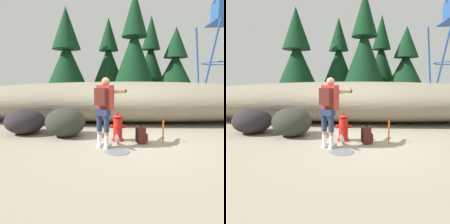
% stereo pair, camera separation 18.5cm
% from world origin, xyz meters
% --- Properties ---
extents(ground_plane, '(56.00, 56.00, 0.04)m').
position_xyz_m(ground_plane, '(0.00, 0.00, -0.02)').
color(ground_plane, gray).
extents(dirt_embankment, '(16.87, 3.20, 1.62)m').
position_xyz_m(dirt_embankment, '(0.00, 3.31, 0.81)').
color(dirt_embankment, gray).
rests_on(dirt_embankment, ground_plane).
extents(fire_hydrant, '(0.43, 0.38, 0.76)m').
position_xyz_m(fire_hydrant, '(-0.29, 0.19, 0.35)').
color(fire_hydrant, red).
rests_on(fire_hydrant, ground_plane).
extents(hydrant_water_jet, '(0.59, 1.14, 0.54)m').
position_xyz_m(hydrant_water_jet, '(-0.29, -0.52, 0.12)').
color(hydrant_water_jet, silver).
rests_on(hydrant_water_jet, ground_plane).
extents(utility_worker, '(0.78, 1.04, 1.70)m').
position_xyz_m(utility_worker, '(-0.59, -0.43, 1.07)').
color(utility_worker, beige).
rests_on(utility_worker, ground_plane).
extents(spare_backpack, '(0.31, 0.32, 0.47)m').
position_xyz_m(spare_backpack, '(0.33, -0.02, 0.22)').
color(spare_backpack, '#511E19').
rests_on(spare_backpack, ground_plane).
extents(boulder_large, '(1.46, 1.42, 0.85)m').
position_xyz_m(boulder_large, '(-1.84, 0.61, 0.43)').
color(boulder_large, '#2B2F27').
rests_on(boulder_large, ground_plane).
extents(boulder_mid, '(1.64, 1.62, 0.78)m').
position_xyz_m(boulder_mid, '(-3.18, 0.90, 0.39)').
color(boulder_mid, '#262226').
rests_on(boulder_mid, ground_plane).
extents(pine_tree_far_left, '(2.89, 2.89, 6.47)m').
position_xyz_m(pine_tree_far_left, '(-3.87, 9.11, 3.30)').
color(pine_tree_far_left, '#47331E').
rests_on(pine_tree_far_left, ground_plane).
extents(pine_tree_left, '(2.15, 2.15, 6.08)m').
position_xyz_m(pine_tree_left, '(-1.16, 10.35, 3.42)').
color(pine_tree_left, '#47331E').
rests_on(pine_tree_left, ground_plane).
extents(pine_tree_center, '(2.53, 2.53, 7.31)m').
position_xyz_m(pine_tree_center, '(0.58, 8.89, 3.98)').
color(pine_tree_center, '#47331E').
rests_on(pine_tree_center, ground_plane).
extents(pine_tree_right, '(2.06, 2.06, 6.32)m').
position_xyz_m(pine_tree_right, '(1.87, 10.78, 3.52)').
color(pine_tree_right, '#47331E').
rests_on(pine_tree_right, ground_plane).
extents(pine_tree_far_right, '(2.40, 2.40, 5.13)m').
position_xyz_m(pine_tree_far_right, '(3.26, 9.09, 2.84)').
color(pine_tree_far_right, '#47331E').
rests_on(pine_tree_far_right, ground_plane).
extents(survey_stake, '(0.04, 0.04, 0.60)m').
position_xyz_m(survey_stake, '(0.91, 0.02, 0.30)').
color(survey_stake, '#E55914').
rests_on(survey_stake, ground_plane).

